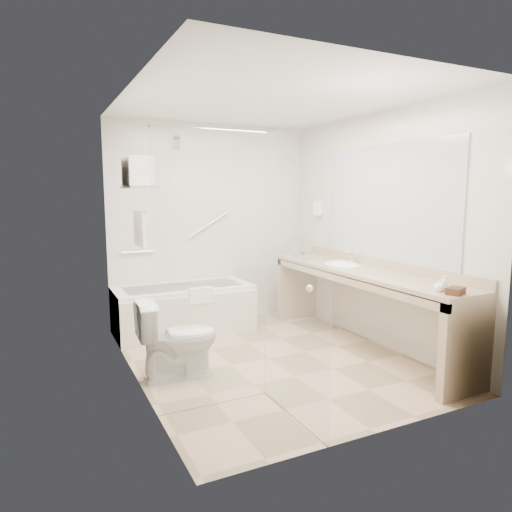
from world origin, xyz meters
name	(u,v)px	position (x,y,z in m)	size (l,w,h in m)	color
floor	(269,358)	(0.00, 0.00, 0.00)	(3.20, 3.20, 0.00)	tan
ceiling	(270,100)	(0.00, 0.00, 2.50)	(2.60, 3.20, 0.10)	silver
wall_back	(212,224)	(0.00, 1.60, 1.25)	(2.60, 0.10, 2.50)	beige
wall_front	(383,255)	(0.00, -1.60, 1.25)	(2.60, 0.10, 2.50)	beige
wall_left	(133,240)	(-1.30, 0.00, 1.25)	(0.10, 3.20, 2.50)	beige
wall_right	(375,230)	(1.30, 0.00, 1.25)	(0.10, 3.20, 2.50)	beige
bathtub	(184,309)	(-0.50, 1.24, 0.28)	(1.60, 0.73, 0.59)	white
grab_bar_short	(138,252)	(-0.95, 1.56, 0.95)	(0.03, 0.03, 0.40)	silver
grab_bar_long	(209,224)	(-0.05, 1.56, 1.25)	(0.03, 0.03, 0.60)	silver
shower_enclosure	(252,273)	(-0.63, -0.93, 1.07)	(0.96, 0.91, 2.11)	silver
towel_shelf	(138,181)	(-1.17, 0.35, 1.75)	(0.24, 0.55, 0.81)	silver
vanity_counter	(362,289)	(1.02, -0.15, 0.64)	(0.55, 2.70, 0.95)	tan
sink	(342,267)	(1.05, 0.25, 0.82)	(0.40, 0.52, 0.14)	white
faucet	(352,256)	(1.20, 0.25, 0.93)	(0.03, 0.03, 0.14)	silver
mirror	(385,202)	(1.29, -0.15, 1.55)	(0.02, 2.00, 1.20)	#AEB3BB
hairdryer_unit	(318,208)	(1.25, 1.05, 1.45)	(0.08, 0.10, 0.18)	white
toilet	(177,339)	(-0.95, -0.04, 0.35)	(0.40, 0.72, 0.70)	white
amenity_basket	(456,291)	(0.94, -1.40, 0.88)	(0.16, 0.11, 0.05)	#462919
soap_bottle_a	(443,287)	(0.95, -1.26, 0.88)	(0.06, 0.13, 0.06)	white
soap_bottle_b	(439,287)	(0.90, -1.27, 0.89)	(0.08, 0.10, 0.08)	white
water_bottle_left	(295,248)	(0.95, 1.10, 0.95)	(0.07, 0.07, 0.22)	silver
water_bottle_mid	(302,248)	(1.06, 1.10, 0.93)	(0.06, 0.06, 0.19)	silver
water_bottle_right	(303,247)	(1.07, 1.10, 0.95)	(0.07, 0.07, 0.22)	silver
drinking_glass_near	(305,256)	(0.85, 0.72, 0.90)	(0.07, 0.07, 0.09)	silver
drinking_glass_far	(295,254)	(0.85, 0.93, 0.89)	(0.06, 0.06, 0.08)	silver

